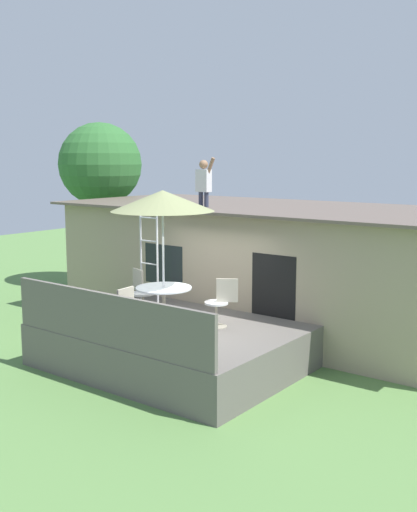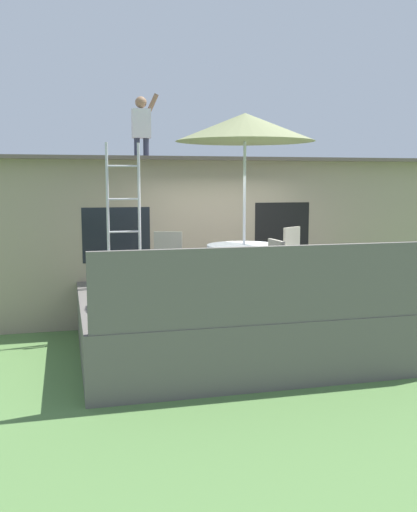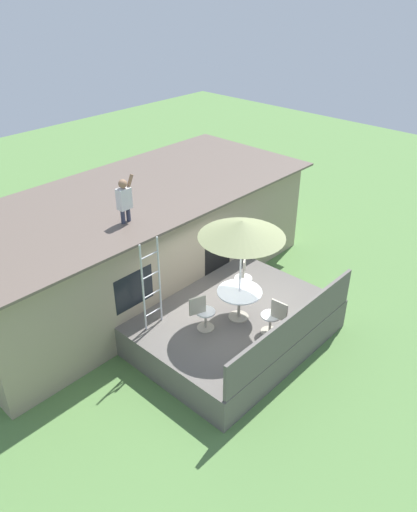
{
  "view_description": "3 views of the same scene",
  "coord_description": "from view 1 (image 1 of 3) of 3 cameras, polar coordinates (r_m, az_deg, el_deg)",
  "views": [
    {
      "loc": [
        7.35,
        -8.57,
        3.91
      ],
      "look_at": [
        0.03,
        1.04,
        1.98
      ],
      "focal_mm": 43.03,
      "sensor_mm": 36.0,
      "label": 1
    },
    {
      "loc": [
        -2.47,
        -7.8,
        2.45
      ],
      "look_at": [
        -0.4,
        0.46,
        1.31
      ],
      "focal_mm": 40.29,
      "sensor_mm": 36.0,
      "label": 2
    },
    {
      "loc": [
        -7.39,
        -6.06,
        7.95
      ],
      "look_at": [
        0.41,
        1.19,
        1.71
      ],
      "focal_mm": 34.69,
      "sensor_mm": 36.0,
      "label": 3
    }
  ],
  "objects": [
    {
      "name": "ground_plane",
      "position": [
        11.95,
        -3.18,
        -10.04
      ],
      "size": [
        40.0,
        40.0,
        0.0
      ],
      "primitive_type": "plane",
      "color": "#567F42"
    },
    {
      "name": "house",
      "position": [
        14.44,
        6.08,
        -0.92
      ],
      "size": [
        10.5,
        4.5,
        2.82
      ],
      "color": "gray",
      "rests_on": "ground"
    },
    {
      "name": "deck",
      "position": [
        11.83,
        -3.2,
        -8.21
      ],
      "size": [
        4.64,
        3.53,
        0.8
      ],
      "primitive_type": "cube",
      "color": "#605B56",
      "rests_on": "ground"
    },
    {
      "name": "deck_railing",
      "position": [
        10.4,
        -9.41,
        -5.87
      ],
      "size": [
        4.54,
        0.08,
        0.9
      ],
      "primitive_type": "cube",
      "color": "#605B56",
      "rests_on": "deck"
    },
    {
      "name": "patio_table",
      "position": [
        11.45,
        -4.18,
        -3.69
      ],
      "size": [
        1.04,
        1.04,
        0.74
      ],
      "color": "#A59E8C",
      "rests_on": "deck"
    },
    {
      "name": "patio_umbrella",
      "position": [
        11.2,
        -4.29,
        5.14
      ],
      "size": [
        1.9,
        1.9,
        2.54
      ],
      "color": "silver",
      "rests_on": "deck"
    },
    {
      "name": "step_ladder",
      "position": [
        13.29,
        -5.55,
        0.33
      ],
      "size": [
        0.52,
        0.04,
        2.2
      ],
      "color": "silver",
      "rests_on": "deck"
    },
    {
      "name": "person_figure",
      "position": [
        13.85,
        -0.43,
        7.09
      ],
      "size": [
        0.47,
        0.2,
        1.11
      ],
      "color": "#33384C",
      "rests_on": "house"
    },
    {
      "name": "patio_chair_left",
      "position": [
        12.3,
        -6.29,
        -3.44
      ],
      "size": [
        0.6,
        0.44,
        0.92
      ],
      "rotation": [
        0.0,
        0.0,
        -0.35
      ],
      "color": "#A59E8C",
      "rests_on": "deck"
    },
    {
      "name": "patio_chair_right",
      "position": [
        11.39,
        1.1,
        -4.4
      ],
      "size": [
        0.56,
        0.46,
        0.92
      ],
      "rotation": [
        0.0,
        0.0,
        -2.55
      ],
      "color": "#A59E8C",
      "rests_on": "deck"
    },
    {
      "name": "patio_chair_near",
      "position": [
        10.78,
        -7.24,
        -5.26
      ],
      "size": [
        0.44,
        0.62,
        0.92
      ],
      "rotation": [
        0.0,
        0.0,
        1.64
      ],
      "color": "#A59E8C",
      "rests_on": "deck"
    },
    {
      "name": "backyard_tree",
      "position": [
        19.07,
        -10.04,
        8.31
      ],
      "size": [
        2.51,
        2.51,
        4.98
      ],
      "color": "brown",
      "rests_on": "ground"
    }
  ]
}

